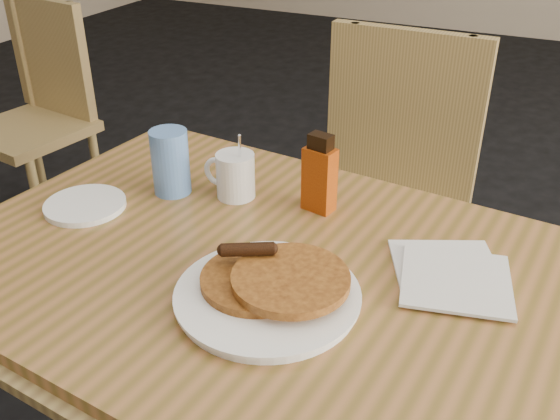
% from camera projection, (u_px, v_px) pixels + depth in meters
% --- Properties ---
extents(main_table, '(1.32, 0.96, 0.75)m').
position_uv_depth(main_table, '(274.00, 283.00, 1.12)').
color(main_table, '#9C6437').
rests_on(main_table, floor).
extents(chair_main_far, '(0.45, 0.45, 0.98)m').
position_uv_depth(chair_main_far, '(388.00, 178.00, 1.75)').
color(chair_main_far, '#A5894D').
rests_on(chair_main_far, floor).
extents(chair_wall_extra, '(0.47, 0.47, 0.91)m').
position_uv_depth(chair_wall_extra, '(40.00, 99.00, 2.45)').
color(chair_wall_extra, '#A5894D').
rests_on(chair_wall_extra, floor).
extents(pancake_plate, '(0.30, 0.30, 0.07)m').
position_uv_depth(pancake_plate, '(269.00, 290.00, 1.00)').
color(pancake_plate, white).
rests_on(pancake_plate, main_table).
extents(coffee_mug, '(0.12, 0.08, 0.15)m').
position_uv_depth(coffee_mug, '(234.00, 174.00, 1.29)').
color(coffee_mug, white).
rests_on(coffee_mug, main_table).
extents(syrup_bottle, '(0.07, 0.05, 0.16)m').
position_uv_depth(syrup_bottle, '(319.00, 176.00, 1.23)').
color(syrup_bottle, maroon).
rests_on(syrup_bottle, main_table).
extents(napkin_stack, '(0.25, 0.26, 0.01)m').
position_uv_depth(napkin_stack, '(451.00, 275.00, 1.06)').
color(napkin_stack, silver).
rests_on(napkin_stack, main_table).
extents(blue_tumbler, '(0.08, 0.08, 0.14)m').
position_uv_depth(blue_tumbler, '(170.00, 162.00, 1.30)').
color(blue_tumbler, '#5987D0').
rests_on(blue_tumbler, main_table).
extents(side_saucer, '(0.21, 0.21, 0.01)m').
position_uv_depth(side_saucer, '(85.00, 205.00, 1.27)').
color(side_saucer, white).
rests_on(side_saucer, main_table).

